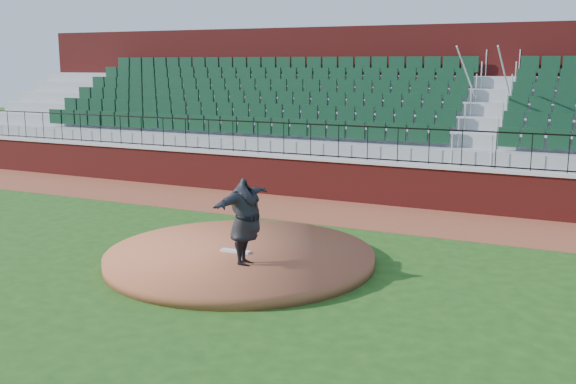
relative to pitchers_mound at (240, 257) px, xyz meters
The scene contains 10 objects.
ground 0.44m from the pitchers_mound, ahead, with size 90.00×90.00×0.00m, color #1D4614.
warning_track 5.39m from the pitchers_mound, 85.55° to the left, with size 34.00×3.20×0.01m, color brown.
field_wall 7.01m from the pitchers_mound, 86.57° to the left, with size 34.00×0.35×1.20m, color maroon.
wall_cap 7.08m from the pitchers_mound, 86.57° to the left, with size 34.00×0.45×0.10m, color #B7B7B7.
wall_railing 7.19m from the pitchers_mound, 86.57° to the left, with size 34.00×0.05×1.00m, color black, non-canonical shape.
seating_stands 9.95m from the pitchers_mound, 87.53° to the left, with size 34.00×5.10×4.60m, color gray, non-canonical shape.
concourse_wall 12.78m from the pitchers_mound, 88.08° to the left, with size 34.00×0.50×5.50m, color maroon.
pitchers_mound is the anchor object (origin of this frame).
pitching_rubber 0.18m from the pitchers_mound, 120.98° to the right, with size 0.64×0.16×0.04m, color white.
pitcher 1.36m from the pitchers_mound, 53.38° to the right, with size 2.12×0.58×1.73m, color black.
Camera 1 is at (6.30, -11.73, 4.17)m, focal length 41.42 mm.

